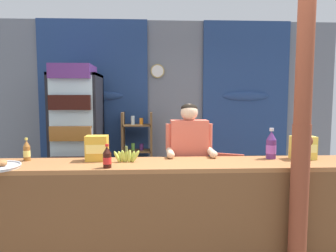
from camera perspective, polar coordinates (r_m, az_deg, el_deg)
name	(u,v)px	position (r m, az deg, el deg)	size (l,w,h in m)	color
ground_plane	(174,232)	(3.72, 1.18, -19.67)	(7.54, 7.54, 0.00)	slate
back_wall_curtained	(167,105)	(5.01, -0.21, 3.99)	(5.63, 0.22, 2.83)	slate
stall_counter	(184,204)	(2.84, 3.00, -14.60)	(4.33, 0.55, 0.96)	#935B33
timber_post	(302,131)	(2.72, 24.19, -0.89)	(0.17, 0.15, 2.71)	brown
drink_fridge	(77,130)	(4.54, -17.04, -0.75)	(0.67, 0.73, 2.03)	black
bottle_shelf_rack	(137,154)	(4.75, -5.87, -5.27)	(0.48, 0.28, 1.36)	brown
plastic_lawn_chair	(229,179)	(4.14, 11.53, -9.89)	(0.58, 0.58, 0.86)	#E5563D
shopkeeper	(189,154)	(3.31, 4.04, -5.44)	(0.52, 0.42, 1.51)	#28282D
soda_bottle_grape_soda	(271,146)	(3.19, 19.10, -3.57)	(0.10, 0.10, 0.31)	#56286B
soda_bottle_iced_tea	(27,151)	(3.23, -25.37, -4.34)	(0.07, 0.07, 0.22)	brown
soda_bottle_cola	(107,158)	(2.67, -11.54, -5.97)	(0.07, 0.07, 0.21)	black
snack_box_choco_powder	(97,148)	(3.00, -13.41, -4.13)	(0.21, 0.15, 0.25)	gold
snack_box_instant_noodle	(303,148)	(3.28, 24.37, -3.79)	(0.23, 0.15, 0.23)	#EAD14C
banana_bunch	(126,156)	(2.89, -7.94, -5.72)	(0.26, 0.06, 0.16)	#B7C647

